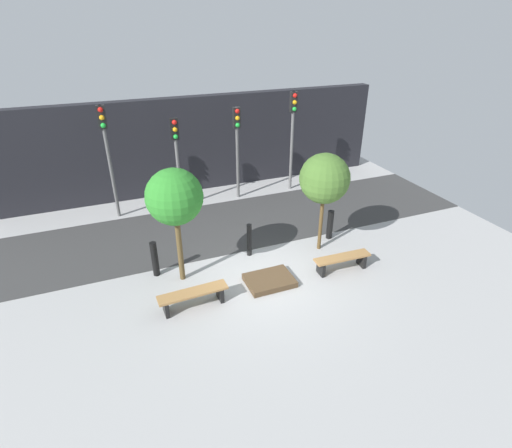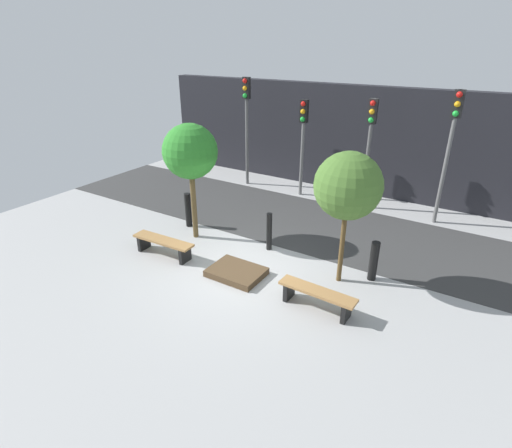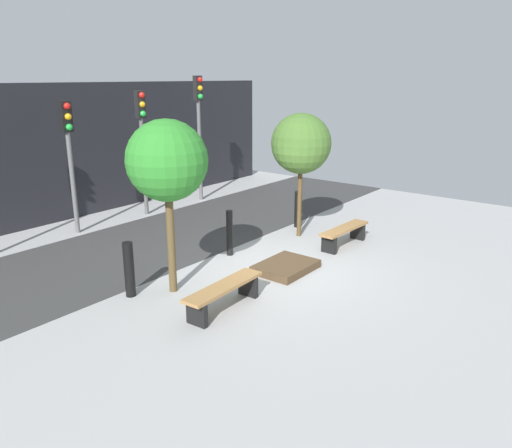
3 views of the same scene
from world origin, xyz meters
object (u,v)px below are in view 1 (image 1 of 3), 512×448
bench_right (342,260)px  traffic_light_east (293,125)px  traffic_light_west (106,143)px  bollard_center (330,225)px  traffic_light_mid_west (176,147)px  tree_behind_left_bench (174,198)px  bench_left (193,296)px  tree_behind_right_bench (325,179)px  planter_bed (270,280)px  traffic_light_mid_east (237,137)px  bollard_far_left (155,259)px  bollard_left (249,240)px

bench_right → traffic_light_east: bearing=80.1°
traffic_light_west → traffic_light_east: size_ratio=1.01×
bollard_center → traffic_light_mid_west: traffic_light_mid_west is taller
tree_behind_left_bench → traffic_light_east: bearing=39.8°
bench_left → traffic_light_east: traffic_light_east is taller
tree_behind_right_bench → traffic_light_east: bearing=74.5°
planter_bed → tree_behind_right_bench: (2.24, 1.13, 2.34)m
traffic_light_mid_west → bench_left: bearing=-99.6°
traffic_light_east → tree_behind_left_bench: bearing=-140.2°
traffic_light_west → traffic_light_mid_east: bearing=-0.0°
planter_bed → bollard_center: bearing=28.9°
bollard_far_left → traffic_light_east: size_ratio=0.27×
bollard_far_left → traffic_light_east: bearing=34.0°
bollard_left → traffic_light_east: traffic_light_east is taller
tree_behind_right_bench → bollard_center: (0.66, 0.47, -1.92)m
planter_bed → bollard_center: size_ratio=1.31×
planter_bed → traffic_light_mid_east: 6.58m
tree_behind_left_bench → bollard_left: tree_behind_left_bench is taller
bench_left → traffic_light_east: (5.83, 6.18, 2.45)m
bollard_far_left → traffic_light_mid_east: traffic_light_mid_east is taller
bench_right → planter_bed: size_ratio=1.32×
bollard_left → tree_behind_left_bench: bearing=-168.1°
bollard_center → traffic_light_west: 8.16m
tree_behind_left_bench → tree_behind_right_bench: (4.49, 0.00, -0.14)m
bench_left → tree_behind_right_bench: (4.49, 1.33, 2.08)m
planter_bed → traffic_light_mid_east: (1.20, 5.98, 2.45)m
bench_left → planter_bed: 2.27m
bollard_left → planter_bed: bearing=-90.0°
bench_left → tree_behind_left_bench: bearing=87.7°
planter_bed → tree_behind_left_bench: tree_behind_left_bench is taller
traffic_light_mid_west → traffic_light_east: 4.80m
planter_bed → bollard_far_left: (-2.91, 1.61, 0.46)m
traffic_light_mid_east → bollard_left: bearing=-105.3°
planter_bed → bollard_left: 1.67m
tree_behind_left_bench → bollard_left: (2.24, 0.47, -2.02)m
bench_left → traffic_light_mid_west: (1.05, 6.18, 2.06)m
bench_left → bollard_center: (5.15, 1.81, 0.16)m
bench_left → traffic_light_west: size_ratio=0.45×
planter_bed → tree_behind_right_bench: bearing=26.8°
tree_behind_right_bench → bollard_center: bearing=35.3°
traffic_light_mid_west → bench_right: bearing=-60.9°
bench_right → bollard_far_left: (-5.15, 1.81, 0.20)m
tree_behind_right_bench → traffic_light_east: (1.34, 4.85, 0.37)m
tree_behind_right_bench → traffic_light_west: 7.59m
traffic_light_west → bench_right: bearing=-46.7°
bollard_far_left → traffic_light_east: 8.15m
tree_behind_right_bench → bollard_center: 2.08m
tree_behind_left_bench → bollard_center: bearing=5.2°
traffic_light_mid_west → traffic_light_east: traffic_light_east is taller
bench_right → traffic_light_mid_east: traffic_light_mid_east is taller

